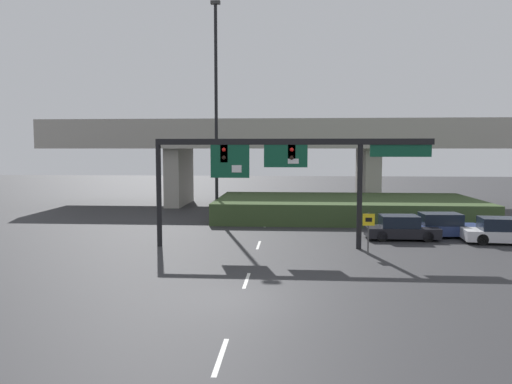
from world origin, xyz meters
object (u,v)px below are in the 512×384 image
object	(u,v)px
signal_gantry	(279,160)
highway_light_pole_near	(216,107)
parked_sedan_mid_right	(442,226)
parked_sedan_near_right	(401,228)
speed_limit_sign	(368,227)
parked_sedan_far_right	(503,232)

from	to	relation	value
signal_gantry	highway_light_pole_near	distance (m)	12.45
signal_gantry	parked_sedan_mid_right	world-z (taller)	signal_gantry
signal_gantry	highway_light_pole_near	world-z (taller)	highway_light_pole_near
parked_sedan_near_right	speed_limit_sign	bearing A→B (deg)	-120.45
signal_gantry	parked_sedan_far_right	distance (m)	13.52
signal_gantry	parked_sedan_near_right	world-z (taller)	signal_gantry
signal_gantry	parked_sedan_mid_right	bearing A→B (deg)	22.32
highway_light_pole_near	parked_sedan_near_right	world-z (taller)	highway_light_pole_near
highway_light_pole_near	speed_limit_sign	bearing A→B (deg)	-52.00
speed_limit_sign	parked_sedan_mid_right	size ratio (longest dim) A/B	0.47
highway_light_pole_near	parked_sedan_mid_right	world-z (taller)	highway_light_pole_near
speed_limit_sign	parked_sedan_near_right	xyz separation A→B (m)	(2.60, 4.51, -0.75)
parked_sedan_near_right	parked_sedan_mid_right	size ratio (longest dim) A/B	0.92
signal_gantry	speed_limit_sign	xyz separation A→B (m)	(4.58, -1.50, -3.35)
highway_light_pole_near	parked_sedan_far_right	xyz separation A→B (m)	(17.70, -8.58, -7.83)
speed_limit_sign	signal_gantry	bearing A→B (deg)	161.92
signal_gantry	parked_sedan_far_right	bearing A→B (deg)	9.77
signal_gantry	parked_sedan_far_right	size ratio (longest dim) A/B	3.29
speed_limit_sign	highway_light_pole_near	world-z (taller)	highway_light_pole_near
speed_limit_sign	parked_sedan_mid_right	bearing A→B (deg)	46.35
parked_sedan_far_right	signal_gantry	bearing A→B (deg)	-165.06
parked_sedan_near_right	highway_light_pole_near	bearing A→B (deg)	146.98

